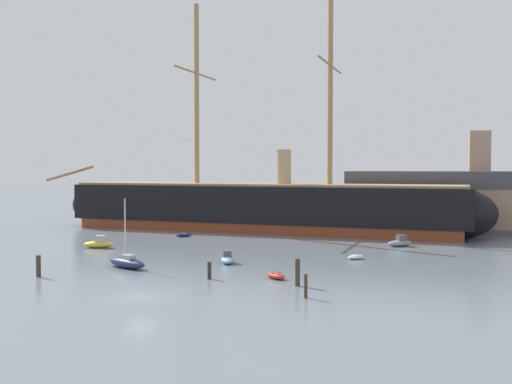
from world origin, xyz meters
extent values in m
plane|color=slate|center=(0.00, 0.00, 0.00)|extent=(400.00, 400.00, 0.00)
cube|color=brown|center=(-3.73, 47.50, 0.79)|extent=(61.26, 12.56, 1.58)
cube|color=black|center=(-3.73, 47.50, 4.41)|extent=(63.81, 13.08, 5.66)
ellipsoid|color=black|center=(-32.84, 49.15, 3.62)|extent=(11.87, 9.19, 7.24)
ellipsoid|color=black|center=(25.37, 45.84, 3.62)|extent=(11.87, 9.19, 7.24)
cube|color=#9E7F5B|center=(-3.73, 47.50, 7.41)|extent=(62.50, 12.25, 0.34)
cylinder|color=#A37A4C|center=(-14.80, 48.13, 21.95)|extent=(0.79, 0.79, 29.42)
cylinder|color=#A37A4C|center=(-14.80, 48.13, 25.48)|extent=(1.18, 15.20, 0.32)
cylinder|color=#A37A4C|center=(7.34, 46.87, 21.95)|extent=(0.79, 0.79, 29.42)
cylinder|color=#A37A4C|center=(7.34, 46.87, 25.48)|extent=(1.18, 15.20, 0.32)
cylinder|color=#A37A4C|center=(-39.94, 49.55, 9.08)|extent=(10.03, 1.13, 3.01)
cylinder|color=tan|center=(0.06, 47.28, 10.07)|extent=(2.26, 2.26, 5.66)
ellipsoid|color=#1E284C|center=(-7.51, 11.53, 0.51)|extent=(5.56, 3.78, 1.02)
cube|color=#B2ADA3|center=(-7.27, 11.42, 1.09)|extent=(1.60, 1.38, 0.54)
cylinder|color=silver|center=(-7.76, 11.65, 3.92)|extent=(0.13, 0.13, 6.20)
ellipsoid|color=#B22D28|center=(8.30, 10.28, 0.29)|extent=(2.57, 2.48, 0.59)
cube|color=#4C4C51|center=(8.30, 10.28, 0.52)|extent=(0.79, 0.83, 0.09)
ellipsoid|color=#7FB2D6|center=(1.28, 17.04, 0.37)|extent=(2.49, 3.42, 0.74)
cube|color=#4C4C51|center=(1.19, 17.24, 0.96)|extent=(1.17, 1.23, 0.74)
ellipsoid|color=gold|center=(-18.17, 23.58, 0.44)|extent=(4.01, 2.47, 0.87)
cube|color=#B2ADA3|center=(-17.92, 23.65, 1.13)|extent=(1.36, 1.27, 0.87)
ellipsoid|color=silver|center=(14.00, 23.51, 0.25)|extent=(2.13, 2.20, 0.50)
cube|color=beige|center=(14.00, 23.51, 0.44)|extent=(0.72, 0.68, 0.08)
ellipsoid|color=#1E284C|center=(-12.55, 37.39, 0.29)|extent=(2.51, 2.42, 0.57)
cube|color=#B2ADA3|center=(-12.55, 37.39, 0.50)|extent=(0.77, 0.82, 0.09)
ellipsoid|color=gray|center=(18.18, 35.69, 0.41)|extent=(3.63, 3.30, 0.81)
cube|color=#4C4C51|center=(18.37, 35.84, 1.06)|extent=(1.42, 1.40, 0.81)
ellipsoid|color=orange|center=(-27.73, 55.63, 0.22)|extent=(1.55, 2.07, 0.45)
cube|color=beige|center=(-27.73, 55.63, 0.39)|extent=(0.71, 0.45, 0.07)
ellipsoid|color=#B22D28|center=(32.29, 53.25, 0.54)|extent=(5.00, 3.62, 1.08)
cube|color=#4C4C51|center=(32.58, 53.38, 1.40)|extent=(1.79, 1.71, 1.08)
ellipsoid|color=gray|center=(3.16, 63.95, 0.49)|extent=(2.08, 5.29, 0.98)
cube|color=beige|center=(3.19, 63.70, 1.04)|extent=(0.98, 1.37, 0.52)
cylinder|color=silver|center=(3.14, 64.21, 3.75)|extent=(0.13, 0.13, 5.93)
cylinder|color=#423323|center=(-12.99, 4.94, 1.00)|extent=(0.43, 0.43, 2.01)
cylinder|color=#423323|center=(12.48, 3.34, 0.94)|extent=(0.27, 0.27, 1.88)
cylinder|color=#423323|center=(10.90, 7.63, 1.17)|extent=(0.42, 0.42, 2.34)
cylinder|color=#382B1E|center=(2.57, 8.38, 0.78)|extent=(0.36, 0.36, 1.56)
cube|color=#565659|center=(29.50, 59.79, 0.40)|extent=(44.60, 18.09, 0.80)
cube|color=tan|center=(29.50, 59.79, 3.86)|extent=(40.54, 15.07, 6.12)
cube|color=#47474C|center=(29.50, 59.79, 8.21)|extent=(41.35, 15.37, 2.59)
cube|color=tan|center=(29.62, 59.79, 12.76)|extent=(3.20, 3.20, 6.51)
ellipsoid|color=silver|center=(-3.91, 18.47, 13.04)|extent=(0.15, 0.33, 0.11)
sphere|color=silver|center=(-3.88, 18.27, 13.05)|extent=(0.09, 0.09, 0.09)
cube|color=#ADA89E|center=(-3.60, 18.51, 13.06)|extent=(0.52, 0.19, 0.11)
cube|color=#ADA89E|center=(-4.22, 18.42, 13.06)|extent=(0.52, 0.19, 0.11)
camera|label=1|loc=(21.29, -40.35, 10.12)|focal=40.60mm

